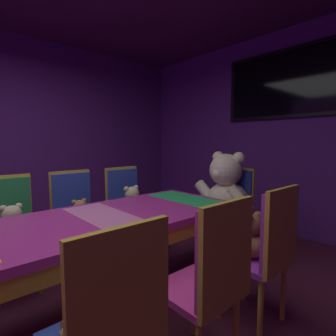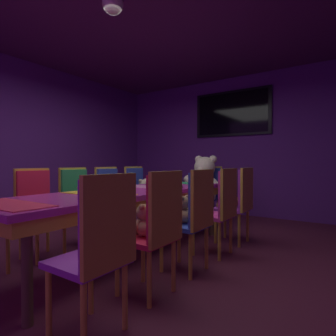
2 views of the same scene
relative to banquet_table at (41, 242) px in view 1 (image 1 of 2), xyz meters
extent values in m
cube|color=#59267F|center=(0.00, 3.20, 0.74)|extent=(5.20, 0.12, 2.80)
cube|color=#B22D8C|center=(0.00, 0.00, 0.06)|extent=(0.90, 3.03, 0.05)
cube|color=gold|center=(0.00, 0.00, -0.02)|extent=(0.88, 2.97, 0.10)
cylinder|color=#4C3826|center=(0.38, 1.37, -0.31)|extent=(0.07, 0.07, 0.69)
cylinder|color=#4C3826|center=(-0.38, 1.37, -0.31)|extent=(0.07, 0.07, 0.69)
cube|color=pink|center=(0.00, 0.43, 0.09)|extent=(0.77, 0.32, 0.01)
cube|color=green|center=(0.00, 1.29, 0.09)|extent=(0.77, 0.32, 0.01)
cube|color=#268C4C|center=(-0.75, -0.01, -0.22)|extent=(0.40, 0.40, 0.04)
cube|color=#268C4C|center=(-0.93, -0.01, 0.05)|extent=(0.05, 0.38, 0.50)
cube|color=gold|center=(-0.95, -0.01, 0.05)|extent=(0.03, 0.41, 0.55)
cylinder|color=gold|center=(-0.59, 0.15, -0.45)|extent=(0.04, 0.04, 0.42)
cylinder|color=gold|center=(-0.91, 0.15, -0.45)|extent=(0.04, 0.04, 0.42)
ellipsoid|color=beige|center=(-0.75, -0.01, -0.11)|extent=(0.19, 0.19, 0.15)
sphere|color=beige|center=(-0.73, -0.01, 0.02)|extent=(0.15, 0.15, 0.15)
sphere|color=#FDDCAD|center=(-0.68, -0.01, 0.01)|extent=(0.06, 0.06, 0.06)
sphere|color=beige|center=(-0.75, 0.05, 0.08)|extent=(0.06, 0.06, 0.06)
sphere|color=beige|center=(-0.75, -0.07, 0.08)|extent=(0.06, 0.06, 0.06)
cylinder|color=beige|center=(-0.71, 0.08, -0.10)|extent=(0.05, 0.13, 0.13)
cylinder|color=beige|center=(-0.71, -0.11, -0.10)|extent=(0.05, 0.13, 0.13)
cylinder|color=beige|center=(-0.63, 0.04, -0.16)|extent=(0.06, 0.14, 0.06)
cylinder|color=beige|center=(-0.63, -0.06, -0.16)|extent=(0.06, 0.14, 0.06)
cube|color=#2D47B2|center=(-0.74, 0.56, -0.22)|extent=(0.40, 0.40, 0.04)
cube|color=#2D47B2|center=(-0.92, 0.56, 0.05)|extent=(0.05, 0.38, 0.50)
cube|color=gold|center=(-0.94, 0.56, 0.05)|extent=(0.03, 0.41, 0.55)
cylinder|color=gold|center=(-0.58, 0.72, -0.45)|extent=(0.04, 0.04, 0.42)
cylinder|color=gold|center=(-0.58, 0.40, -0.45)|extent=(0.04, 0.04, 0.42)
cylinder|color=gold|center=(-0.90, 0.72, -0.45)|extent=(0.04, 0.04, 0.42)
cylinder|color=gold|center=(-0.90, 0.40, -0.45)|extent=(0.04, 0.04, 0.42)
ellipsoid|color=#9E7247|center=(-0.74, 0.56, -0.12)|extent=(0.16, 0.16, 0.13)
sphere|color=#9E7247|center=(-0.73, 0.56, 0.00)|extent=(0.13, 0.13, 0.13)
sphere|color=tan|center=(-0.68, 0.56, -0.01)|extent=(0.05, 0.05, 0.05)
sphere|color=#9E7247|center=(-0.74, 0.61, 0.04)|extent=(0.05, 0.05, 0.05)
sphere|color=#9E7247|center=(-0.74, 0.51, 0.04)|extent=(0.05, 0.05, 0.05)
cylinder|color=#9E7247|center=(-0.71, 0.64, -0.11)|extent=(0.05, 0.12, 0.11)
cylinder|color=#9E7247|center=(-0.71, 0.48, -0.11)|extent=(0.05, 0.12, 0.11)
cylinder|color=#9E7247|center=(-0.63, 0.61, -0.17)|extent=(0.06, 0.12, 0.06)
cylinder|color=#9E7247|center=(-0.63, 0.52, -0.17)|extent=(0.06, 0.12, 0.06)
cube|color=#2D47B2|center=(-0.73, 1.16, -0.22)|extent=(0.40, 0.40, 0.04)
cube|color=#2D47B2|center=(-0.91, 1.16, 0.05)|extent=(0.05, 0.38, 0.50)
cube|color=gold|center=(-0.93, 1.16, 0.05)|extent=(0.03, 0.41, 0.55)
cylinder|color=gold|center=(-0.57, 1.32, -0.45)|extent=(0.04, 0.04, 0.42)
cylinder|color=gold|center=(-0.57, 1.00, -0.45)|extent=(0.04, 0.04, 0.42)
cylinder|color=gold|center=(-0.89, 1.32, -0.45)|extent=(0.04, 0.04, 0.42)
cylinder|color=gold|center=(-0.89, 1.00, -0.45)|extent=(0.04, 0.04, 0.42)
ellipsoid|color=beige|center=(-0.73, 1.16, -0.11)|extent=(0.20, 0.20, 0.16)
sphere|color=beige|center=(-0.71, 1.16, 0.04)|extent=(0.16, 0.16, 0.16)
sphere|color=#FDDCAD|center=(-0.66, 1.16, 0.03)|extent=(0.06, 0.06, 0.06)
sphere|color=beige|center=(-0.73, 1.22, 0.10)|extent=(0.06, 0.06, 0.06)
sphere|color=beige|center=(-0.73, 1.10, 0.10)|extent=(0.06, 0.06, 0.06)
cylinder|color=beige|center=(-0.69, 1.26, -0.09)|extent=(0.06, 0.15, 0.14)
cylinder|color=beige|center=(-0.69, 1.06, -0.09)|extent=(0.06, 0.15, 0.14)
cylinder|color=beige|center=(-0.60, 1.21, -0.16)|extent=(0.07, 0.15, 0.07)
cylinder|color=beige|center=(-0.60, 1.10, -0.16)|extent=(0.07, 0.15, 0.07)
cube|color=#2D47B2|center=(0.92, 0.00, 0.05)|extent=(0.05, 0.38, 0.50)
cube|color=gold|center=(0.94, 0.00, 0.05)|extent=(0.03, 0.41, 0.55)
ellipsoid|color=#9E7247|center=(0.74, 0.00, -0.12)|extent=(0.17, 0.17, 0.14)
sphere|color=#9E7247|center=(0.72, 0.00, 0.00)|extent=(0.14, 0.14, 0.14)
sphere|color=tan|center=(0.67, 0.00, -0.01)|extent=(0.05, 0.05, 0.05)
sphere|color=#9E7247|center=(0.74, -0.05, 0.05)|extent=(0.05, 0.05, 0.05)
sphere|color=#9E7247|center=(0.74, 0.06, 0.05)|extent=(0.05, 0.05, 0.05)
cylinder|color=#9E7247|center=(0.70, -0.08, -0.11)|extent=(0.05, 0.12, 0.11)
cylinder|color=#9E7247|center=(0.70, 0.09, -0.11)|extent=(0.05, 0.12, 0.11)
cylinder|color=#9E7247|center=(0.62, -0.04, -0.17)|extent=(0.06, 0.13, 0.06)
cylinder|color=#9E7247|center=(0.62, 0.05, -0.17)|extent=(0.06, 0.13, 0.06)
cube|color=#CC338C|center=(0.75, 0.60, -0.22)|extent=(0.40, 0.40, 0.04)
cube|color=#CC338C|center=(0.93, 0.60, 0.05)|extent=(0.05, 0.38, 0.50)
cube|color=gold|center=(0.95, 0.60, 0.05)|extent=(0.03, 0.41, 0.55)
cylinder|color=gold|center=(0.91, 0.76, -0.45)|extent=(0.04, 0.04, 0.42)
cylinder|color=gold|center=(0.59, 0.76, -0.45)|extent=(0.04, 0.04, 0.42)
cylinder|color=gold|center=(0.59, 0.44, -0.45)|extent=(0.04, 0.04, 0.42)
cube|color=purple|center=(0.76, 1.18, -0.22)|extent=(0.40, 0.40, 0.04)
cube|color=purple|center=(0.94, 1.18, 0.05)|extent=(0.05, 0.38, 0.50)
cube|color=gold|center=(0.96, 1.18, 0.05)|extent=(0.03, 0.41, 0.55)
cylinder|color=gold|center=(0.92, 1.34, -0.45)|extent=(0.04, 0.04, 0.42)
cylinder|color=gold|center=(0.92, 1.02, -0.45)|extent=(0.04, 0.04, 0.42)
cylinder|color=gold|center=(0.60, 1.34, -0.45)|extent=(0.04, 0.04, 0.42)
cylinder|color=gold|center=(0.60, 1.02, -0.45)|extent=(0.04, 0.04, 0.42)
ellipsoid|color=brown|center=(0.76, 1.18, -0.11)|extent=(0.20, 0.20, 0.16)
sphere|color=brown|center=(0.74, 1.18, 0.04)|extent=(0.16, 0.16, 0.16)
sphere|color=#99663C|center=(0.69, 1.18, 0.02)|extent=(0.06, 0.06, 0.06)
sphere|color=brown|center=(0.76, 1.12, 0.10)|extent=(0.06, 0.06, 0.06)
sphere|color=brown|center=(0.76, 1.24, 0.10)|extent=(0.06, 0.06, 0.06)
cylinder|color=brown|center=(0.72, 1.08, -0.09)|extent=(0.06, 0.14, 0.13)
cylinder|color=brown|center=(0.72, 1.28, -0.09)|extent=(0.06, 0.14, 0.13)
cylinder|color=brown|center=(0.63, 1.13, -0.16)|extent=(0.07, 0.15, 0.07)
cylinder|color=brown|center=(0.63, 1.23, -0.16)|extent=(0.07, 0.15, 0.07)
cube|color=#2D47B2|center=(0.00, 1.94, -0.22)|extent=(0.40, 0.40, 0.04)
cube|color=#2D47B2|center=(0.00, 2.12, 0.05)|extent=(0.38, 0.05, 0.50)
cube|color=gold|center=(0.00, 2.14, 0.05)|extent=(0.41, 0.03, 0.55)
cylinder|color=gold|center=(0.16, 2.10, -0.45)|extent=(0.04, 0.04, 0.42)
cylinder|color=gold|center=(0.16, 1.78, -0.45)|extent=(0.04, 0.04, 0.42)
cylinder|color=gold|center=(-0.16, 2.10, -0.45)|extent=(0.04, 0.04, 0.42)
cylinder|color=gold|center=(-0.16, 1.78, -0.45)|extent=(0.04, 0.04, 0.42)
ellipsoid|color=beige|center=(0.00, 1.94, 0.00)|extent=(0.44, 0.44, 0.35)
sphere|color=beige|center=(0.00, 1.90, 0.32)|extent=(0.35, 0.35, 0.35)
sphere|color=#FFF2C8|center=(0.00, 1.78, 0.29)|extent=(0.13, 0.13, 0.13)
sphere|color=beige|center=(0.13, 1.94, 0.45)|extent=(0.13, 0.13, 0.13)
sphere|color=beige|center=(-0.13, 1.94, 0.45)|extent=(0.13, 0.13, 0.13)
cylinder|color=beige|center=(0.22, 1.85, 0.03)|extent=(0.31, 0.12, 0.29)
cylinder|color=beige|center=(-0.22, 1.85, 0.03)|extent=(0.31, 0.12, 0.29)
cylinder|color=beige|center=(0.12, 1.65, -0.12)|extent=(0.33, 0.15, 0.15)
cylinder|color=beige|center=(-0.12, 1.65, -0.12)|extent=(0.33, 0.15, 0.15)
cube|color=black|center=(0.00, 3.11, 1.39)|extent=(1.57, 0.05, 0.91)
cube|color=black|center=(0.00, 3.08, 1.39)|extent=(1.45, 0.01, 0.82)
camera|label=1|loc=(1.70, -0.47, 0.62)|focal=28.20mm
camera|label=2|loc=(2.13, -2.32, 0.39)|focal=29.91mm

